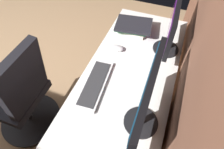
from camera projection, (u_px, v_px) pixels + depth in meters
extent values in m
cube|color=white|center=(119.00, 100.00, 1.21)|extent=(1.99, 0.63, 0.03)
cylinder|color=silver|center=(125.00, 43.00, 2.10)|extent=(0.05, 0.05, 0.70)
cylinder|color=silver|center=(170.00, 54.00, 1.99)|extent=(0.05, 0.05, 0.70)
cube|color=white|center=(122.00, 124.00, 1.50)|extent=(0.40, 0.50, 0.69)
cube|color=silver|center=(93.00, 114.00, 1.55)|extent=(0.37, 0.01, 0.61)
cylinder|color=black|center=(141.00, 122.00, 1.09)|extent=(0.20, 0.20, 0.01)
cylinder|color=black|center=(142.00, 118.00, 1.05)|extent=(0.04, 0.04, 0.10)
cube|color=black|center=(147.00, 99.00, 0.89)|extent=(0.58, 0.03, 0.30)
cube|color=navy|center=(144.00, 98.00, 0.90)|extent=(0.53, 0.01, 0.27)
cylinder|color=black|center=(166.00, 49.00, 1.49)|extent=(0.20, 0.20, 0.01)
cylinder|color=black|center=(167.00, 43.00, 1.44)|extent=(0.04, 0.04, 0.10)
cube|color=black|center=(173.00, 22.00, 1.29)|extent=(0.51, 0.05, 0.28)
cube|color=#4C1960|center=(171.00, 22.00, 1.30)|extent=(0.47, 0.03, 0.25)
cube|color=silver|center=(95.00, 84.00, 1.26)|extent=(0.43, 0.17, 0.02)
cube|color=#2D2D30|center=(95.00, 83.00, 1.26)|extent=(0.39, 0.14, 0.00)
ellipsoid|color=silver|center=(117.00, 48.00, 1.47)|extent=(0.06, 0.10, 0.03)
cube|color=beige|center=(133.00, 29.00, 1.63)|extent=(0.20, 0.28, 0.03)
cube|color=#3D8456|center=(132.00, 26.00, 1.61)|extent=(0.21, 0.29, 0.03)
cube|color=black|center=(134.00, 25.00, 1.58)|extent=(0.27, 0.33, 0.02)
cube|color=black|center=(14.00, 96.00, 1.53)|extent=(0.45, 0.43, 0.07)
cube|color=black|center=(23.00, 81.00, 1.27)|extent=(0.40, 0.14, 0.50)
cylinder|color=black|center=(24.00, 109.00, 1.70)|extent=(0.05, 0.05, 0.37)
cylinder|color=black|center=(31.00, 119.00, 1.86)|extent=(0.56, 0.56, 0.03)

